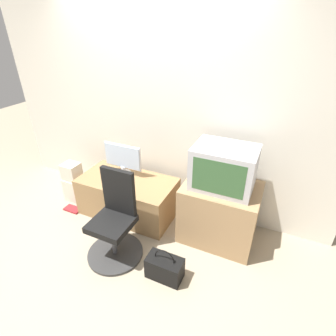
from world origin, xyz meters
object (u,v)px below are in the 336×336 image
Objects in this scene: office_chair at (115,225)px; cardboard_box_lower at (75,189)px; main_monitor at (123,159)px; handbag at (165,268)px; keyboard at (114,179)px; crt_tv at (224,168)px; mouse at (131,183)px; book at (73,209)px.

office_chair reaches higher than cardboard_box_lower.
main_monitor reaches higher than handbag.
office_chair reaches higher than keyboard.
crt_tv reaches higher than handbag.
office_chair is (-0.91, -0.68, -0.55)m from crt_tv.
main_monitor is 1.46× the size of handbag.
book is (-0.81, -0.23, -0.50)m from mouse.
cardboard_box_lower is at bearing 152.34° from office_chair.
keyboard is 5.00× the size of mouse.
cardboard_box_lower is (-2.00, -0.12, -0.75)m from crt_tv.
main_monitor reaches higher than cardboard_box_lower.
mouse is at bearing -0.15° from keyboard.
book is at bearing -163.76° from mouse.
mouse is 1.08m from handbag.
office_chair is at bearing -27.66° from cardboard_box_lower.
keyboard is at bearing 22.76° from book.
book is (-0.96, 0.34, -0.36)m from office_chair.
handbag reaches higher than book.
keyboard is 0.72m from office_chair.
book is at bearing 164.72° from handbag.
office_chair is 2.73× the size of handbag.
mouse reaches higher than keyboard.
keyboard is 0.98× the size of cardboard_box_lower.
book is at bearing -157.24° from keyboard.
handbag is (0.96, -0.83, -0.59)m from main_monitor.
keyboard is at bearing 146.57° from handbag.
main_monitor is 0.83× the size of crt_tv.
crt_tv reaches higher than keyboard.
handbag is at bearing -111.64° from crt_tv.
book is at bearing -169.68° from crt_tv.
office_chair is at bearing -75.17° from mouse.
book is (-1.56, 0.43, -0.11)m from handbag.
main_monitor is 0.27m from keyboard.
office_chair is 1.24m from cardboard_box_lower.
keyboard is at bearing 179.85° from mouse.
crt_tv is at bearing 36.91° from office_chair.
main_monitor is 1.00m from book.
mouse is 0.98m from book.
crt_tv is 1.76× the size of handbag.
main_monitor is at bearing 115.69° from office_chair.
book is (0.13, -0.22, -0.15)m from cardboard_box_lower.
office_chair is at bearing -143.09° from crt_tv.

